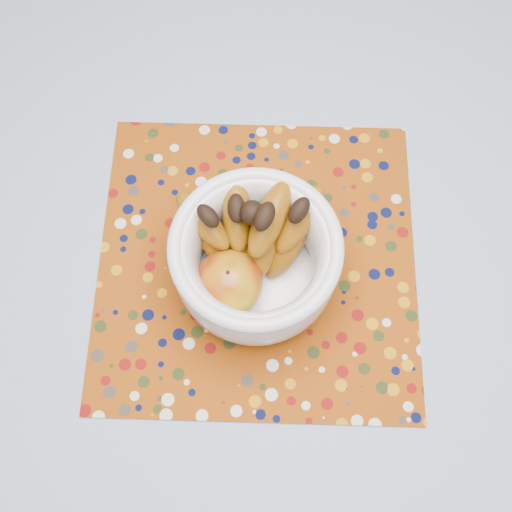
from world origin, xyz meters
name	(u,v)px	position (x,y,z in m)	size (l,w,h in m)	color
table	(291,240)	(0.00, 0.00, 0.67)	(1.20, 1.20, 0.75)	brown
tablecloth	(294,219)	(0.00, 0.00, 0.76)	(1.32, 1.32, 0.01)	slate
placemat	(257,260)	(-0.05, -0.07, 0.76)	(0.45, 0.45, 0.00)	#7C3406
fruit_bowl	(253,252)	(-0.05, -0.09, 0.84)	(0.26, 0.22, 0.17)	silver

